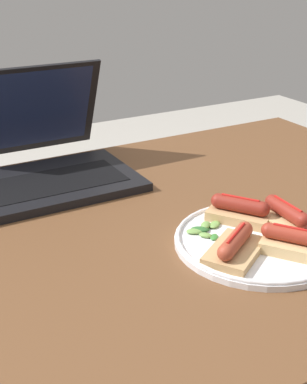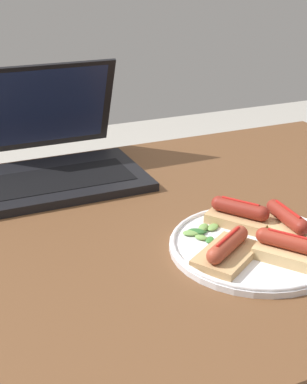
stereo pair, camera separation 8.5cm
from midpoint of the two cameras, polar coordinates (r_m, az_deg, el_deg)
desk at (r=1.05m, az=3.86°, el=-7.69°), size 1.31×0.87×0.75m
laptop at (r=1.20m, az=-8.63°, el=3.60°), size 0.36×0.35×0.24m
plate at (r=0.93m, az=13.29°, el=-5.61°), size 0.29×0.29×0.02m
sausage_toast_left at (r=0.87m, az=10.70°, el=-6.17°), size 0.14×0.12×0.04m
sausage_toast_middle at (r=0.89m, az=17.15°, el=-5.93°), size 0.11×0.12×0.05m
sausage_toast_right at (r=0.98m, az=11.63°, el=-2.39°), size 0.11×0.13×0.05m
sausage_toast_extra at (r=0.97m, az=16.47°, el=-3.21°), size 0.07×0.11×0.05m
salad_pile at (r=0.94m, az=7.71°, el=-4.24°), size 0.08×0.07×0.01m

